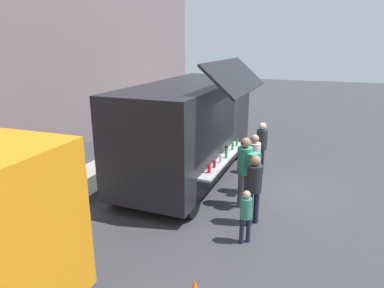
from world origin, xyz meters
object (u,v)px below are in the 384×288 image
Objects in this scene: customer_extra_browsing at (262,143)px; child_near_queue at (246,212)px; food_truck_main at (190,127)px; customer_rear_waiting at (254,184)px; trash_bin at (177,124)px; customer_mid_with_backpack at (246,165)px; customer_front_ordering at (254,159)px.

child_near_queue is at bearing 67.80° from customer_extra_browsing.
food_truck_main reaches higher than customer_rear_waiting.
customer_extra_browsing reaches higher than child_near_queue.
trash_bin is 8.17m from customer_rear_waiting.
customer_rear_waiting is 0.86m from child_near_queue.
trash_bin is 0.57× the size of customer_mid_with_backpack.
customer_rear_waiting is at bearing -38.43° from child_near_queue.
customer_front_ordering is 1.56m from customer_extra_browsing.
food_truck_main is 2.32m from customer_extra_browsing.
child_near_queue is at bearing 107.30° from customer_front_ordering.
customer_rear_waiting is at bearing -132.25° from food_truck_main.
customer_front_ordering reaches higher than trash_bin.
food_truck_main is at bearing -152.36° from trash_bin.
customer_front_ordering is 1.01× the size of customer_extra_browsing.
customer_mid_with_backpack is 0.91m from customer_rear_waiting.
customer_mid_with_backpack is (-0.87, 0.03, 0.11)m from customer_front_ordering.
food_truck_main is 3.43× the size of customer_mid_with_backpack.
customer_front_ordering is 0.87m from customer_mid_with_backpack.
food_truck_main is 2.50m from customer_mid_with_backpack.
customer_front_ordering is at bearing -103.96° from food_truck_main.
customer_rear_waiting is at bearing 69.15° from customer_extra_browsing.
customer_front_ordering is at bearing -46.55° from customer_rear_waiting.
customer_front_ordering is at bearing -64.92° from customer_mid_with_backpack.
customer_extra_browsing reaches higher than trash_bin.
trash_bin is at bearing -22.70° from customer_rear_waiting.
customer_rear_waiting is (-0.82, -0.37, -0.11)m from customer_mid_with_backpack.
child_near_queue is at bearing -147.80° from trash_bin.
customer_mid_with_backpack is 1.72m from child_near_queue.
customer_mid_with_backpack is at bearing 62.80° from customer_extra_browsing.
customer_extra_browsing is at bearing -128.36° from trash_bin.
trash_bin is 5.53m from customer_extra_browsing.
customer_mid_with_backpack is (-1.40, -2.02, -0.47)m from food_truck_main.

